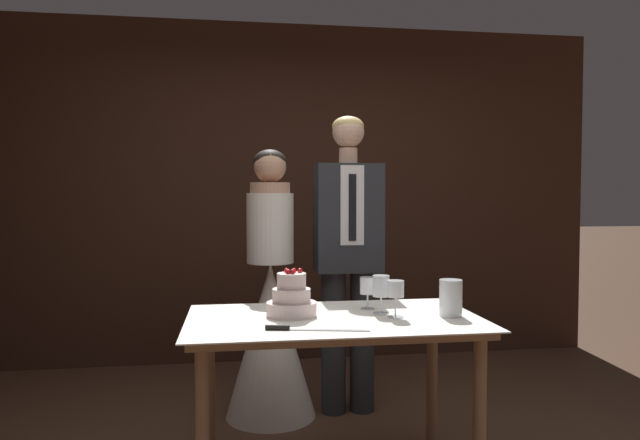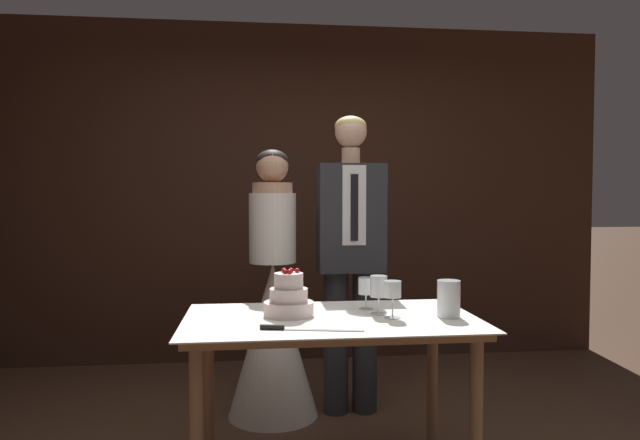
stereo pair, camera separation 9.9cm
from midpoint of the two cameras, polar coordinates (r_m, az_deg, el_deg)
The scene contains 10 objects.
wall_back at distance 4.64m, azimuth -3.22°, elevation 2.67°, with size 4.97×0.12×2.69m, color #382116.
cake_table at distance 2.64m, azimuth 0.29°, elevation -11.74°, with size 1.32×0.77×0.77m.
tiered_cake at distance 2.64m, azimuth -3.95°, elevation -7.91°, with size 0.23×0.23×0.22m.
cake_knife at distance 2.38m, azimuth -3.53°, elevation -10.78°, with size 0.43×0.10×0.02m.
wine_glass_near at distance 2.79m, azimuth 3.76°, elevation -6.75°, with size 0.07×0.07×0.16m.
wine_glass_middle at distance 2.61m, azimuth 6.48°, elevation -7.00°, with size 0.08×0.08×0.17m.
wine_glass_far at distance 2.68m, azimuth 5.07°, elevation -6.80°, with size 0.08×0.08×0.18m.
hurricane_candle at distance 2.68m, azimuth 11.90°, elevation -7.72°, with size 0.10×0.10×0.17m.
bride at distance 3.48m, azimuth -5.79°, elevation -9.89°, with size 0.54×0.54×1.60m.
groom at distance 3.47m, azimuth 2.00°, elevation -3.06°, with size 0.40×0.25×1.81m.
Camera 1 is at (-0.47, -2.39, 1.33)m, focal length 32.00 mm.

